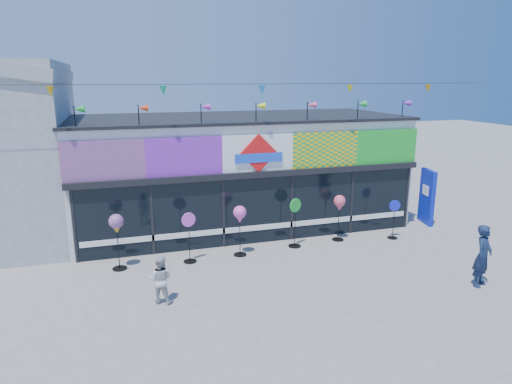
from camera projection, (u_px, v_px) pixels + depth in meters
name	position (u px, v px, depth m)	size (l,w,h in m)	color
ground	(295.00, 284.00, 12.45)	(80.00, 80.00, 0.00)	slate
kite_shop	(238.00, 170.00, 17.46)	(16.00, 5.70, 5.31)	silver
blue_sign	(427.00, 197.00, 17.49)	(0.38, 1.06, 2.10)	#0B1FAB
spinner_0	(116.00, 225.00, 13.13)	(0.43, 0.43, 1.69)	black
spinner_1	(189.00, 236.00, 13.78)	(0.44, 0.40, 1.57)	black
spinner_2	(240.00, 216.00, 14.20)	(0.41, 0.41, 1.63)	black
spinner_3	(295.00, 221.00, 15.04)	(0.45, 0.42, 1.66)	black
spinner_4	(339.00, 204.00, 15.55)	(0.41, 0.41, 1.61)	black
spinner_5	(394.00, 218.00, 15.86)	(0.39, 0.35, 1.39)	black
adult_man	(483.00, 256.00, 12.19)	(0.62, 0.41, 1.71)	#121E3A
child	(160.00, 279.00, 11.32)	(0.60, 0.35, 1.24)	#BABABA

